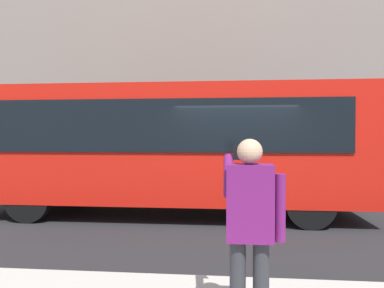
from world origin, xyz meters
The scene contains 4 objects.
ground_plane centered at (0.00, 0.00, 0.00)m, with size 60.00×60.00×0.00m, color #232326.
building_facade_far centered at (-0.02, -6.80, 5.99)m, with size 28.00×1.55×12.00m.
red_bus centered at (1.51, -0.61, 1.68)m, with size 9.05×2.54×3.08m.
pedestrian_photographer centered at (-0.01, 4.77, 1.14)m, with size 0.53×0.52×1.70m.
Camera 1 is at (0.19, 7.88, 1.87)m, focal length 33.42 mm.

